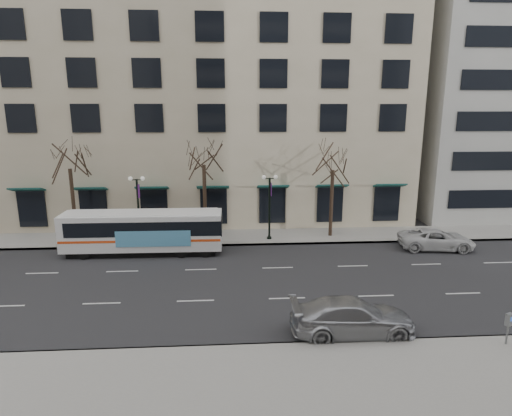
{
  "coord_description": "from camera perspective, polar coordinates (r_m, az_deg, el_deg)",
  "views": [
    {
      "loc": [
        1.93,
        -23.86,
        10.22
      ],
      "look_at": [
        3.59,
        2.48,
        4.0
      ],
      "focal_mm": 30.0,
      "sensor_mm": 36.0,
      "label": 1
    }
  ],
  "objects": [
    {
      "name": "tree_far_mid",
      "position": [
        32.88,
        -7.02,
        7.38
      ],
      "size": [
        3.6,
        3.6,
        8.55
      ],
      "color": "black",
      "rests_on": "ground"
    },
    {
      "name": "white_pickup",
      "position": [
        34.31,
        22.91,
        -3.84
      ],
      "size": [
        5.65,
        3.15,
        1.49
      ],
      "primitive_type": "imported",
      "rotation": [
        0.0,
        0.0,
        1.44
      ],
      "color": "#BCBCBC",
      "rests_on": "ground"
    },
    {
      "name": "lamp_post_left",
      "position": [
        33.6,
        -15.41,
        0.27
      ],
      "size": [
        1.22,
        0.45,
        5.21
      ],
      "color": "black",
      "rests_on": "ground"
    },
    {
      "name": "tree_far_right",
      "position": [
        33.86,
        10.27,
        6.61
      ],
      "size": [
        3.6,
        3.6,
        8.06
      ],
      "color": "black",
      "rests_on": "ground"
    },
    {
      "name": "ground",
      "position": [
        26.03,
        -7.69,
        -9.99
      ],
      "size": [
        160.0,
        160.0,
        0.0
      ],
      "primitive_type": "plane",
      "color": "black",
      "rests_on": "ground"
    },
    {
      "name": "building_hotel",
      "position": [
        45.07,
        -8.94,
        15.37
      ],
      "size": [
        40.0,
        20.0,
        24.0
      ],
      "primitive_type": "cube",
      "color": "tan",
      "rests_on": "ground"
    },
    {
      "name": "pay_station",
      "position": [
        21.99,
        30.65,
        -12.96
      ],
      "size": [
        0.36,
        0.31,
        1.44
      ],
      "rotation": [
        0.0,
        0.0,
        0.4
      ],
      "color": "slate",
      "rests_on": "sidewalk_near"
    },
    {
      "name": "city_bus",
      "position": [
        31.47,
        -14.7,
        -2.96
      ],
      "size": [
        11.25,
        2.58,
        3.04
      ],
      "rotation": [
        0.0,
        0.0,
        -0.01
      ],
      "color": "white",
      "rests_on": "ground"
    },
    {
      "name": "tree_far_left",
      "position": [
        34.95,
        -23.71,
        6.37
      ],
      "size": [
        3.6,
        3.6,
        8.34
      ],
      "color": "black",
      "rests_on": "ground"
    },
    {
      "name": "lamp_post_right",
      "position": [
        33.02,
        1.83,
        0.52
      ],
      "size": [
        1.22,
        0.45,
        5.21
      ],
      "color": "black",
      "rests_on": "ground"
    },
    {
      "name": "sidewalk_far",
      "position": [
        34.53,
        1.65,
        -3.83
      ],
      "size": [
        80.0,
        4.0,
        0.15
      ],
      "primitive_type": "cube",
      "color": "gray",
      "rests_on": "ground"
    },
    {
      "name": "silver_car",
      "position": [
        20.76,
        12.73,
        -13.98
      ],
      "size": [
        5.73,
        2.34,
        1.66
      ],
      "primitive_type": "imported",
      "rotation": [
        0.0,
        0.0,
        1.57
      ],
      "color": "#ACAEB4",
      "rests_on": "ground"
    }
  ]
}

